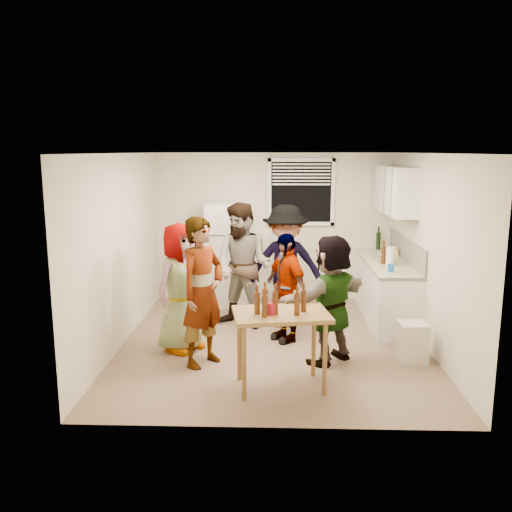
{
  "coord_description": "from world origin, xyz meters",
  "views": [
    {
      "loc": [
        -0.0,
        -6.89,
        2.53
      ],
      "look_at": [
        -0.24,
        0.2,
        1.15
      ],
      "focal_mm": 38.0,
      "sensor_mm": 36.0,
      "label": 1
    }
  ],
  "objects_px": {
    "trash_bin": "(412,341)",
    "guest_orange": "(330,361)",
    "wine_bottle": "(378,249)",
    "blue_cup": "(391,272)",
    "beer_bottle_counter": "(383,264)",
    "serving_table": "(280,387)",
    "guest_grey": "(183,349)",
    "kettle": "(384,261)",
    "guest_back_left": "(243,327)",
    "beer_bottle_table": "(275,314)",
    "guest_back_right": "(285,325)",
    "guest_stripe": "(204,364)",
    "refrigerator": "(228,254)",
    "red_cup": "(271,314)",
    "guest_black": "(285,340)"
  },
  "relations": [
    {
      "from": "guest_grey",
      "to": "beer_bottle_counter",
      "type": "bearing_deg",
      "value": -30.92
    },
    {
      "from": "red_cup",
      "to": "guest_back_right",
      "type": "distance_m",
      "value": 2.35
    },
    {
      "from": "beer_bottle_table",
      "to": "guest_back_right",
      "type": "bearing_deg",
      "value": 85.94
    },
    {
      "from": "refrigerator",
      "to": "guest_black",
      "type": "bearing_deg",
      "value": -62.36
    },
    {
      "from": "kettle",
      "to": "red_cup",
      "type": "bearing_deg",
      "value": -116.19
    },
    {
      "from": "kettle",
      "to": "red_cup",
      "type": "height_order",
      "value": "kettle"
    },
    {
      "from": "wine_bottle",
      "to": "red_cup",
      "type": "xyz_separation_m",
      "value": [
        -1.77,
        -3.55,
        -0.05
      ]
    },
    {
      "from": "kettle",
      "to": "beer_bottle_counter",
      "type": "bearing_deg",
      "value": -96.39
    },
    {
      "from": "wine_bottle",
      "to": "blue_cup",
      "type": "bearing_deg",
      "value": -94.95
    },
    {
      "from": "kettle",
      "to": "guest_grey",
      "type": "height_order",
      "value": "kettle"
    },
    {
      "from": "guest_orange",
      "to": "red_cup",
      "type": "bearing_deg",
      "value": 4.89
    },
    {
      "from": "guest_black",
      "to": "guest_orange",
      "type": "relative_size",
      "value": 0.94
    },
    {
      "from": "guest_back_left",
      "to": "beer_bottle_table",
      "type": "bearing_deg",
      "value": -52.95
    },
    {
      "from": "blue_cup",
      "to": "guest_orange",
      "type": "distance_m",
      "value": 1.63
    },
    {
      "from": "refrigerator",
      "to": "guest_back_left",
      "type": "relative_size",
      "value": 0.94
    },
    {
      "from": "wine_bottle",
      "to": "guest_orange",
      "type": "distance_m",
      "value": 3.06
    },
    {
      "from": "beer_bottle_counter",
      "to": "guest_stripe",
      "type": "height_order",
      "value": "beer_bottle_counter"
    },
    {
      "from": "trash_bin",
      "to": "guest_back_left",
      "type": "relative_size",
      "value": 0.27
    },
    {
      "from": "beer_bottle_table",
      "to": "guest_back_left",
      "type": "xyz_separation_m",
      "value": [
        -0.46,
        2.1,
        -0.85
      ]
    },
    {
      "from": "refrigerator",
      "to": "beer_bottle_table",
      "type": "relative_size",
      "value": 7.09
    },
    {
      "from": "wine_bottle",
      "to": "beer_bottle_table",
      "type": "bearing_deg",
      "value": -116.07
    },
    {
      "from": "guest_stripe",
      "to": "guest_back_left",
      "type": "distance_m",
      "value": 1.47
    },
    {
      "from": "kettle",
      "to": "serving_table",
      "type": "distance_m",
      "value": 3.09
    },
    {
      "from": "kettle",
      "to": "beer_bottle_table",
      "type": "bearing_deg",
      "value": -115.66
    },
    {
      "from": "trash_bin",
      "to": "serving_table",
      "type": "xyz_separation_m",
      "value": [
        -1.61,
        -0.81,
        -0.25
      ]
    },
    {
      "from": "blue_cup",
      "to": "red_cup",
      "type": "relative_size",
      "value": 0.9
    },
    {
      "from": "wine_bottle",
      "to": "blue_cup",
      "type": "height_order",
      "value": "wine_bottle"
    },
    {
      "from": "red_cup",
      "to": "serving_table",
      "type": "bearing_deg",
      "value": 32.36
    },
    {
      "from": "guest_back_right",
      "to": "beer_bottle_table",
      "type": "bearing_deg",
      "value": -93.6
    },
    {
      "from": "guest_grey",
      "to": "trash_bin",
      "type": "bearing_deg",
      "value": -60.03
    },
    {
      "from": "beer_bottle_table",
      "to": "guest_back_right",
      "type": "height_order",
      "value": "beer_bottle_table"
    },
    {
      "from": "trash_bin",
      "to": "guest_grey",
      "type": "relative_size",
      "value": 0.29
    },
    {
      "from": "wine_bottle",
      "to": "guest_back_right",
      "type": "height_order",
      "value": "wine_bottle"
    },
    {
      "from": "beer_bottle_counter",
      "to": "serving_table",
      "type": "bearing_deg",
      "value": -123.59
    },
    {
      "from": "beer_bottle_counter",
      "to": "guest_orange",
      "type": "relative_size",
      "value": 0.16
    },
    {
      "from": "wine_bottle",
      "to": "red_cup",
      "type": "height_order",
      "value": "wine_bottle"
    },
    {
      "from": "red_cup",
      "to": "guest_back_left",
      "type": "bearing_deg",
      "value": 101.22
    },
    {
      "from": "refrigerator",
      "to": "beer_bottle_counter",
      "type": "height_order",
      "value": "refrigerator"
    },
    {
      "from": "blue_cup",
      "to": "serving_table",
      "type": "height_order",
      "value": "blue_cup"
    },
    {
      "from": "trash_bin",
      "to": "guest_orange",
      "type": "distance_m",
      "value": 1.03
    },
    {
      "from": "red_cup",
      "to": "beer_bottle_table",
      "type": "bearing_deg",
      "value": 14.19
    },
    {
      "from": "beer_bottle_table",
      "to": "serving_table",
      "type": "bearing_deg",
      "value": 41.23
    },
    {
      "from": "wine_bottle",
      "to": "beer_bottle_counter",
      "type": "bearing_deg",
      "value": -97.14
    },
    {
      "from": "wine_bottle",
      "to": "guest_stripe",
      "type": "height_order",
      "value": "wine_bottle"
    },
    {
      "from": "guest_grey",
      "to": "guest_stripe",
      "type": "bearing_deg",
      "value": -109.0
    },
    {
      "from": "refrigerator",
      "to": "beer_bottle_table",
      "type": "bearing_deg",
      "value": -76.9
    },
    {
      "from": "wine_bottle",
      "to": "guest_back_right",
      "type": "relative_size",
      "value": 0.16
    },
    {
      "from": "serving_table",
      "to": "wine_bottle",
      "type": "bearing_deg",
      "value": 64.41
    },
    {
      "from": "guest_stripe",
      "to": "guest_black",
      "type": "distance_m",
      "value": 1.33
    },
    {
      "from": "wine_bottle",
      "to": "guest_orange",
      "type": "xyz_separation_m",
      "value": [
        -1.06,
        -2.73,
        -0.9
      ]
    }
  ]
}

